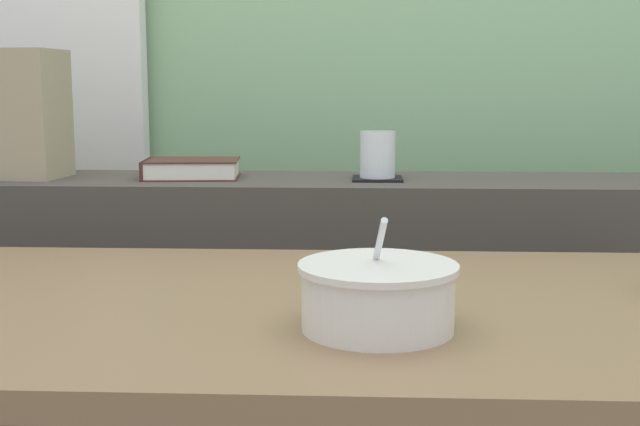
{
  "coord_description": "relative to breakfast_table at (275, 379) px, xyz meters",
  "views": [
    {
      "loc": [
        0.01,
        -1.13,
        1.02
      ],
      "look_at": [
        -0.06,
        0.49,
        0.77
      ],
      "focal_mm": 46.62,
      "sensor_mm": 36.0,
      "label": 1
    }
  ],
  "objects": [
    {
      "name": "dark_console_ledge",
      "position": [
        0.1,
        0.61,
        -0.21
      ],
      "size": [
        2.8,
        0.3,
        0.83
      ],
      "primitive_type": "cube",
      "color": "#423D38",
      "rests_on": "ground"
    },
    {
      "name": "breakfast_table",
      "position": [
        0.0,
        0.0,
        0.0
      ],
      "size": [
        1.27,
        0.68,
        0.74
      ],
      "color": "brown",
      "rests_on": "ground"
    },
    {
      "name": "coaster_square",
      "position": [
        0.15,
        0.59,
        0.21
      ],
      "size": [
        0.1,
        0.1,
        0.0
      ],
      "primitive_type": "cube",
      "color": "black",
      "rests_on": "dark_console_ledge"
    },
    {
      "name": "juice_glass",
      "position": [
        0.15,
        0.59,
        0.25
      ],
      "size": [
        0.07,
        0.07,
        0.09
      ],
      "color": "white",
      "rests_on": "coaster_square"
    },
    {
      "name": "closed_book",
      "position": [
        -0.23,
        0.61,
        0.22
      ],
      "size": [
        0.2,
        0.15,
        0.04
      ],
      "color": "#47231E",
      "rests_on": "dark_console_ledge"
    },
    {
      "name": "soup_bowl",
      "position": [
        0.13,
        -0.12,
        0.15
      ],
      "size": [
        0.19,
        0.19,
        0.14
      ],
      "color": "silver",
      "rests_on": "breakfast_table"
    }
  ]
}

